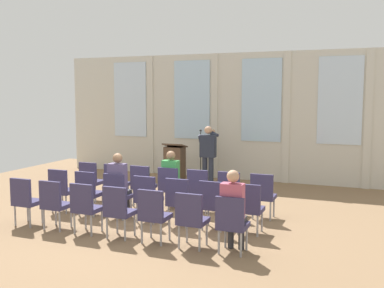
# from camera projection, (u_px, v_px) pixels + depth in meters

# --- Properties ---
(ground_plane) EXTENTS (14.00, 14.00, 0.00)m
(ground_plane) POSITION_uv_depth(u_px,v_px,m) (142.00, 225.00, 8.66)
(ground_plane) COLOR #846647
(rear_partition) EXTENTS (10.77, 0.14, 3.73)m
(rear_partition) POSITION_uv_depth(u_px,v_px,m) (227.00, 115.00, 13.34)
(rear_partition) COLOR beige
(rear_partition) RESTS_ON ground
(speaker) EXTENTS (0.50, 0.69, 1.66)m
(speaker) POSITION_uv_depth(u_px,v_px,m) (208.00, 152.00, 12.25)
(speaker) COLOR #232838
(speaker) RESTS_ON ground
(mic_stand) EXTENTS (0.28, 0.28, 1.55)m
(mic_stand) POSITION_uv_depth(u_px,v_px,m) (201.00, 172.00, 12.61)
(mic_stand) COLOR black
(mic_stand) RESTS_ON ground
(lectern) EXTENTS (0.60, 0.48, 1.16)m
(lectern) POSITION_uv_depth(u_px,v_px,m) (175.00, 164.00, 12.67)
(lectern) COLOR #4C3828
(lectern) RESTS_ON ground
(chair_r0_c0) EXTENTS (0.46, 0.44, 0.94)m
(chair_r0_c0) POSITION_uv_depth(u_px,v_px,m) (91.00, 179.00, 10.57)
(chair_r0_c0) COLOR #99999E
(chair_r0_c0) RESTS_ON ground
(chair_r0_c1) EXTENTS (0.46, 0.44, 0.94)m
(chair_r0_c1) POSITION_uv_depth(u_px,v_px,m) (116.00, 181.00, 10.32)
(chair_r0_c1) COLOR #99999E
(chair_r0_c1) RESTS_ON ground
(chair_r0_c2) EXTENTS (0.46, 0.44, 0.94)m
(chair_r0_c2) POSITION_uv_depth(u_px,v_px,m) (142.00, 183.00, 10.06)
(chair_r0_c2) COLOR #99999E
(chair_r0_c2) RESTS_ON ground
(chair_r0_c3) EXTENTS (0.46, 0.44, 0.94)m
(chair_r0_c3) POSITION_uv_depth(u_px,v_px,m) (170.00, 185.00, 9.81)
(chair_r0_c3) COLOR #99999E
(chair_r0_c3) RESTS_ON ground
(audience_r0_c3) EXTENTS (0.36, 0.39, 1.29)m
(audience_r0_c3) POSITION_uv_depth(u_px,v_px,m) (172.00, 176.00, 9.86)
(audience_r0_c3) COLOR #2D2D33
(audience_r0_c3) RESTS_ON ground
(chair_r0_c4) EXTENTS (0.46, 0.44, 0.94)m
(chair_r0_c4) POSITION_uv_depth(u_px,v_px,m) (199.00, 188.00, 9.55)
(chair_r0_c4) COLOR #99999E
(chair_r0_c4) RESTS_ON ground
(chair_r0_c5) EXTENTS (0.46, 0.44, 0.94)m
(chair_r0_c5) POSITION_uv_depth(u_px,v_px,m) (230.00, 190.00, 9.30)
(chair_r0_c5) COLOR #99999E
(chair_r0_c5) RESTS_ON ground
(chair_r0_c6) EXTENTS (0.46, 0.44, 0.94)m
(chair_r0_c6) POSITION_uv_depth(u_px,v_px,m) (263.00, 193.00, 9.04)
(chair_r0_c6) COLOR #99999E
(chair_r0_c6) RESTS_ON ground
(chair_r1_c0) EXTENTS (0.46, 0.44, 0.94)m
(chair_r1_c0) POSITION_uv_depth(u_px,v_px,m) (61.00, 188.00, 9.58)
(chair_r1_c0) COLOR #99999E
(chair_r1_c0) RESTS_ON ground
(chair_r1_c1) EXTENTS (0.46, 0.44, 0.94)m
(chair_r1_c1) POSITION_uv_depth(u_px,v_px,m) (88.00, 190.00, 9.32)
(chair_r1_c1) COLOR #99999E
(chair_r1_c1) RESTS_ON ground
(chair_r1_c2) EXTENTS (0.46, 0.44, 0.94)m
(chair_r1_c2) POSITION_uv_depth(u_px,v_px,m) (117.00, 193.00, 9.07)
(chair_r1_c2) COLOR #99999E
(chair_r1_c2) RESTS_ON ground
(audience_r1_c2) EXTENTS (0.36, 0.39, 1.34)m
(audience_r1_c2) POSITION_uv_depth(u_px,v_px,m) (119.00, 182.00, 9.12)
(audience_r1_c2) COLOR #2D2D33
(audience_r1_c2) RESTS_ON ground
(chair_r1_c3) EXTENTS (0.46, 0.44, 0.94)m
(chair_r1_c3) POSITION_uv_depth(u_px,v_px,m) (147.00, 196.00, 8.81)
(chair_r1_c3) COLOR #99999E
(chair_r1_c3) RESTS_ON ground
(chair_r1_c4) EXTENTS (0.46, 0.44, 0.94)m
(chair_r1_c4) POSITION_uv_depth(u_px,v_px,m) (179.00, 199.00, 8.56)
(chair_r1_c4) COLOR #99999E
(chair_r1_c4) RESTS_ON ground
(chair_r1_c5) EXTENTS (0.46, 0.44, 0.94)m
(chair_r1_c5) POSITION_uv_depth(u_px,v_px,m) (213.00, 202.00, 8.30)
(chair_r1_c5) COLOR #99999E
(chair_r1_c5) RESTS_ON ground
(chair_r1_c6) EXTENTS (0.46, 0.44, 0.94)m
(chair_r1_c6) POSITION_uv_depth(u_px,v_px,m) (249.00, 205.00, 8.05)
(chair_r1_c6) COLOR #99999E
(chair_r1_c6) RESTS_ON ground
(chair_r2_c0) EXTENTS (0.46, 0.44, 0.94)m
(chair_r2_c0) POSITION_uv_depth(u_px,v_px,m) (25.00, 198.00, 8.58)
(chair_r2_c0) COLOR #99999E
(chair_r2_c0) RESTS_ON ground
(chair_r2_c1) EXTENTS (0.46, 0.44, 0.94)m
(chair_r2_c1) POSITION_uv_depth(u_px,v_px,m) (54.00, 202.00, 8.33)
(chair_r2_c1) COLOR #99999E
(chair_r2_c1) RESTS_ON ground
(chair_r2_c2) EXTENTS (0.46, 0.44, 0.94)m
(chair_r2_c2) POSITION_uv_depth(u_px,v_px,m) (85.00, 205.00, 8.07)
(chair_r2_c2) COLOR #99999E
(chair_r2_c2) RESTS_ON ground
(chair_r2_c3) EXTENTS (0.46, 0.44, 0.94)m
(chair_r2_c3) POSITION_uv_depth(u_px,v_px,m) (118.00, 209.00, 7.82)
(chair_r2_c3) COLOR #99999E
(chair_r2_c3) RESTS_ON ground
(chair_r2_c4) EXTENTS (0.46, 0.44, 0.94)m
(chair_r2_c4) POSITION_uv_depth(u_px,v_px,m) (154.00, 212.00, 7.56)
(chair_r2_c4) COLOR #99999E
(chair_r2_c4) RESTS_ON ground
(chair_r2_c5) EXTENTS (0.46, 0.44, 0.94)m
(chair_r2_c5) POSITION_uv_depth(u_px,v_px,m) (191.00, 217.00, 7.30)
(chair_r2_c5) COLOR #99999E
(chair_r2_c5) RESTS_ON ground
(chair_r2_c6) EXTENTS (0.46, 0.44, 0.94)m
(chair_r2_c6) POSITION_uv_depth(u_px,v_px,m) (232.00, 221.00, 7.05)
(chair_r2_c6) COLOR #99999E
(chair_r2_c6) RESTS_ON ground
(audience_r2_c6) EXTENTS (0.36, 0.39, 1.34)m
(audience_r2_c6) POSITION_uv_depth(u_px,v_px,m) (233.00, 207.00, 7.10)
(audience_r2_c6) COLOR #2D2D33
(audience_r2_c6) RESTS_ON ground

